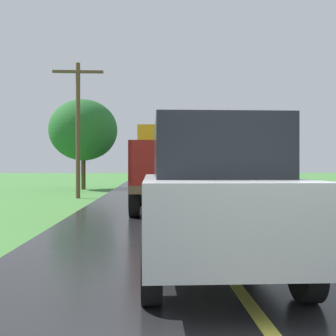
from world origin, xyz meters
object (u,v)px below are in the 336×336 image
object	(u,v)px
banana_truck_far	(161,167)
following_car	(210,194)
utility_pole_roadside	(78,124)
roadside_tree_near_left	(83,130)
banana_truck_near	(169,166)

from	to	relation	value
banana_truck_far	following_car	bearing A→B (deg)	-89.68
utility_pole_roadside	following_car	xyz separation A→B (m)	(4.09, -13.22, -2.37)
banana_truck_far	utility_pole_roadside	xyz separation A→B (m)	(-3.98, -6.12, 1.98)
utility_pole_roadside	following_car	bearing A→B (deg)	-72.80
roadside_tree_near_left	following_car	size ratio (longest dim) A/B	1.42
banana_truck_near	following_car	bearing A→B (deg)	-88.97
roadside_tree_near_left	following_car	bearing A→B (deg)	-76.13
banana_truck_far	following_car	world-z (taller)	banana_truck_far
banana_truck_near	utility_pole_roadside	distance (m)	6.72
following_car	roadside_tree_near_left	bearing A→B (deg)	103.87
utility_pole_roadside	following_car	distance (m)	14.04
banana_truck_far	following_car	distance (m)	19.34
banana_truck_near	utility_pole_roadside	xyz separation A→B (m)	(-3.95, 5.07, 1.97)
banana_truck_far	roadside_tree_near_left	world-z (taller)	roadside_tree_near_left
banana_truck_far	utility_pole_roadside	world-z (taller)	utility_pole_roadside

